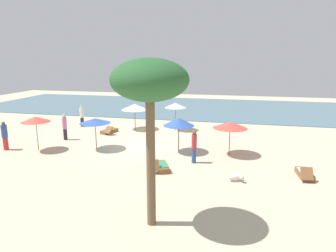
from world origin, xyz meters
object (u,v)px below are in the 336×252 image
object	(u,v)px
umbrella_5	(135,107)
person_3	(82,116)
umbrella_0	(179,122)
person_0	(194,146)
umbrella_3	(176,105)
person_1	(5,136)
lounger_2	(109,131)
lounger_1	(161,167)
umbrella_2	(36,119)
palm_0	(150,84)
dog	(236,178)
umbrella_4	(230,125)
lounger_0	(305,174)
umbrella_1	(95,121)
person_2	(65,127)

from	to	relation	value
umbrella_5	person_3	xyz separation A→B (m)	(-4.89, -0.03, -0.98)
umbrella_0	person_0	size ratio (longest dim) A/B	1.16
umbrella_0	umbrella_3	world-z (taller)	umbrella_3
umbrella_5	person_1	world-z (taller)	umbrella_5
lounger_2	lounger_1	bearing A→B (deg)	-49.01
umbrella_2	palm_0	size ratio (longest dim) A/B	0.38
lounger_2	person_0	size ratio (longest dim) A/B	0.94
dog	person_3	bearing A→B (deg)	144.87
umbrella_4	lounger_2	size ratio (longest dim) A/B	1.18
lounger_0	dog	distance (m)	3.64
umbrella_2	lounger_1	distance (m)	9.07
umbrella_1	lounger_2	distance (m)	4.67
person_0	palm_0	xyz separation A→B (m)	(-0.58, -6.88, 4.12)
person_1	dog	distance (m)	14.99
lounger_2	person_2	xyz separation A→B (m)	(-2.33, -2.59, 0.81)
person_0	person_2	size ratio (longest dim) A/B	1.01
umbrella_3	person_0	bearing A→B (deg)	-70.95
umbrella_2	person_2	size ratio (longest dim) A/B	1.18
lounger_2	person_0	bearing A→B (deg)	-35.62
palm_0	umbrella_4	bearing A→B (deg)	74.07
lounger_2	person_1	distance (m)	7.50
lounger_2	dog	world-z (taller)	lounger_2
umbrella_0	palm_0	size ratio (longest dim) A/B	0.37
person_1	umbrella_4	bearing A→B (deg)	8.72
lounger_1	umbrella_5	bearing A→B (deg)	117.05
lounger_1	person_3	xyz separation A→B (m)	(-9.33, 8.68, 0.76)
lounger_2	person_2	world-z (taller)	person_2
lounger_1	lounger_2	size ratio (longest dim) A/B	0.99
person_0	person_3	bearing A→B (deg)	146.68
lounger_0	dog	bearing A→B (deg)	-159.02
umbrella_1	lounger_1	size ratio (longest dim) A/B	1.17
umbrella_5	person_1	bearing A→B (deg)	-130.78
lounger_2	umbrella_4	bearing A→B (deg)	-20.13
umbrella_1	umbrella_3	world-z (taller)	umbrella_3
umbrella_4	person_0	size ratio (longest dim) A/B	1.10
lounger_2	umbrella_5	bearing A→B (deg)	46.87
umbrella_1	umbrella_5	size ratio (longest dim) A/B	0.93
umbrella_1	palm_0	size ratio (longest dim) A/B	0.35
umbrella_3	lounger_0	size ratio (longest dim) A/B	1.35
umbrella_5	lounger_1	bearing A→B (deg)	-62.95
palm_0	dog	world-z (taller)	palm_0
person_0	umbrella_5	bearing A→B (deg)	129.88
umbrella_0	person_1	world-z (taller)	umbrella_0
umbrella_3	lounger_2	world-z (taller)	umbrella_3
umbrella_0	person_0	distance (m)	2.42
umbrella_3	umbrella_4	size ratio (longest dim) A/B	1.09
umbrella_4	person_1	world-z (taller)	umbrella_4
person_0	umbrella_0	bearing A→B (deg)	124.34
lounger_0	person_0	world-z (taller)	person_0
person_3	palm_0	world-z (taller)	palm_0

